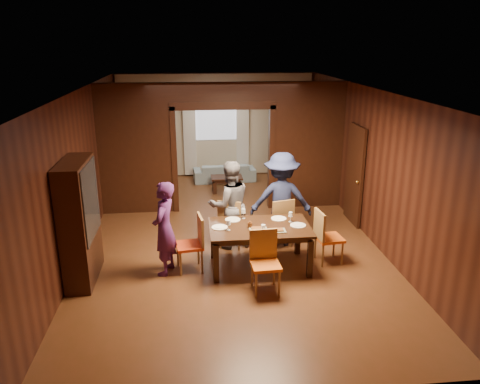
{
  "coord_description": "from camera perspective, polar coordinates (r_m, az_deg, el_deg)",
  "views": [
    {
      "loc": [
        -0.71,
        -8.67,
        3.78
      ],
      "look_at": [
        0.17,
        -0.4,
        1.05
      ],
      "focal_mm": 35.0,
      "sensor_mm": 36.0,
      "label": 1
    }
  ],
  "objects": [
    {
      "name": "person_purple",
      "position": [
        7.84,
        -9.21,
        -4.42
      ],
      "size": [
        0.53,
        0.67,
        1.6
      ],
      "primitive_type": "imported",
      "rotation": [
        0.0,
        0.0,
        -1.85
      ],
      "color": "#4B1F5B",
      "rests_on": "floor"
    },
    {
      "name": "wineglass_right",
      "position": [
        8.14,
        6.17,
        -3.03
      ],
      "size": [
        0.08,
        0.08,
        0.18
      ],
      "primitive_type": null,
      "color": "silver",
      "rests_on": "dining_table"
    },
    {
      "name": "chair_left",
      "position": [
        7.99,
        -6.21,
        -6.29
      ],
      "size": [
        0.5,
        0.5,
        0.97
      ],
      "primitive_type": null,
      "rotation": [
        0.0,
        0.0,
        -1.42
      ],
      "color": "red",
      "rests_on": "floor"
    },
    {
      "name": "wineglass_far",
      "position": [
        8.24,
        0.42,
        -2.65
      ],
      "size": [
        0.08,
        0.08,
        0.18
      ],
      "primitive_type": null,
      "color": "white",
      "rests_on": "dining_table"
    },
    {
      "name": "floor",
      "position": [
        9.49,
        -1.26,
        -5.31
      ],
      "size": [
        9.0,
        9.0,
        0.0
      ],
      "primitive_type": "plane",
      "color": "#583318",
      "rests_on": "ground"
    },
    {
      "name": "dining_table",
      "position": [
        8.09,
        2.39,
        -6.69
      ],
      "size": [
        1.71,
        1.06,
        0.76
      ],
      "primitive_type": "cube",
      "color": "black",
      "rests_on": "floor"
    },
    {
      "name": "plate_near",
      "position": [
        7.66,
        2.71,
        -5.03
      ],
      "size": [
        0.27,
        0.27,
        0.01
      ],
      "primitive_type": "cylinder",
      "color": "silver",
      "rests_on": "dining_table"
    },
    {
      "name": "door_right",
      "position": [
        10.16,
        13.81,
        2.05
      ],
      "size": [
        0.06,
        0.9,
        2.1
      ],
      "primitive_type": "cube",
      "color": "black",
      "rests_on": "floor"
    },
    {
      "name": "platter_a",
      "position": [
        7.8,
        2.22,
        -4.49
      ],
      "size": [
        0.3,
        0.2,
        0.04
      ],
      "primitive_type": "cube",
      "color": "gray",
      "rests_on": "dining_table"
    },
    {
      "name": "condiment_jar",
      "position": [
        7.87,
        1.23,
        -3.98
      ],
      "size": [
        0.08,
        0.08,
        0.11
      ],
      "primitive_type": null,
      "color": "#522B13",
      "rests_on": "dining_table"
    },
    {
      "name": "coffee_table",
      "position": [
        12.12,
        -1.63,
        0.98
      ],
      "size": [
        0.8,
        0.5,
        0.4
      ],
      "primitive_type": "cube",
      "color": "black",
      "rests_on": "floor"
    },
    {
      "name": "hutch",
      "position": [
        7.91,
        -18.97,
        -3.46
      ],
      "size": [
        0.4,
        1.2,
        2.0
      ],
      "primitive_type": "cube",
      "color": "black",
      "rests_on": "floor"
    },
    {
      "name": "tumbler",
      "position": [
        7.67,
        2.86,
        -4.49
      ],
      "size": [
        0.07,
        0.07,
        0.14
      ],
      "primitive_type": "cylinder",
      "color": "silver",
      "rests_on": "dining_table"
    },
    {
      "name": "chair_right",
      "position": [
        8.38,
        10.84,
        -5.34
      ],
      "size": [
        0.49,
        0.49,
        0.97
      ],
      "primitive_type": null,
      "rotation": [
        0.0,
        0.0,
        1.69
      ],
      "color": "#DB5614",
      "rests_on": "floor"
    },
    {
      "name": "sofa",
      "position": [
        13.04,
        -1.92,
        2.45
      ],
      "size": [
        1.74,
        0.76,
        0.5
      ],
      "primitive_type": "imported",
      "rotation": [
        0.0,
        0.0,
        3.2
      ],
      "color": "#8EABBA",
      "rests_on": "floor"
    },
    {
      "name": "curtain_right",
      "position": [
        13.4,
        0.31,
        7.29
      ],
      "size": [
        0.35,
        0.06,
        2.4
      ],
      "primitive_type": "cube",
      "color": "white",
      "rests_on": "back_wall"
    },
    {
      "name": "wineglass_left",
      "position": [
        7.75,
        -1.42,
        -4.07
      ],
      "size": [
        0.08,
        0.08,
        0.18
      ],
      "primitive_type": null,
      "color": "white",
      "rests_on": "dining_table"
    },
    {
      "name": "plate_left",
      "position": [
        7.89,
        -2.49,
        -4.31
      ],
      "size": [
        0.27,
        0.27,
        0.01
      ],
      "primitive_type": "cylinder",
      "color": "silver",
      "rests_on": "dining_table"
    },
    {
      "name": "serving_bowl",
      "position": [
        8.04,
        3.2,
        -3.61
      ],
      "size": [
        0.34,
        0.34,
        0.08
      ],
      "primitive_type": "imported",
      "color": "black",
      "rests_on": "dining_table"
    },
    {
      "name": "platter_b",
      "position": [
        7.76,
        4.49,
        -4.67
      ],
      "size": [
        0.3,
        0.2,
        0.04
      ],
      "primitive_type": "cube",
      "color": "slate",
      "rests_on": "dining_table"
    },
    {
      "name": "plate_far_r",
      "position": [
        8.28,
        4.74,
        -3.24
      ],
      "size": [
        0.27,
        0.27,
        0.01
      ],
      "primitive_type": "cylinder",
      "color": "white",
      "rests_on": "dining_table"
    },
    {
      "name": "chair_far_l",
      "position": [
        8.85,
        -0.99,
        -3.69
      ],
      "size": [
        0.56,
        0.56,
        0.97
      ],
      "primitive_type": null,
      "rotation": [
        0.0,
        0.0,
        2.81
      ],
      "color": "#D14A13",
      "rests_on": "floor"
    },
    {
      "name": "curtain_left",
      "position": [
        13.32,
        -6.16,
        7.11
      ],
      "size": [
        0.35,
        0.06,
        2.4
      ],
      "primitive_type": "cube",
      "color": "white",
      "rests_on": "back_wall"
    },
    {
      "name": "plate_right",
      "position": [
        8.03,
        7.09,
        -4.04
      ],
      "size": [
        0.27,
        0.27,
        0.01
      ],
      "primitive_type": "cylinder",
      "color": "silver",
      "rests_on": "dining_table"
    },
    {
      "name": "window_far",
      "position": [
        13.3,
        -2.96,
        9.15
      ],
      "size": [
        1.2,
        0.03,
        1.3
      ],
      "primitive_type": "cube",
      "color": "silver",
      "rests_on": "back_wall"
    },
    {
      "name": "ceiling",
      "position": [
        8.75,
        -1.4,
        12.39
      ],
      "size": [
        5.5,
        9.0,
        0.02
      ],
      "primitive_type": "cube",
      "color": "silver",
      "rests_on": "room_walls"
    },
    {
      "name": "chair_near",
      "position": [
        7.31,
        3.14,
        -8.66
      ],
      "size": [
        0.46,
        0.46,
        0.97
      ],
      "primitive_type": null,
      "rotation": [
        0.0,
        0.0,
        0.05
      ],
      "color": "#D05B13",
      "rests_on": "floor"
    },
    {
      "name": "room_walls",
      "position": [
        10.83,
        -2.17,
        6.03
      ],
      "size": [
        5.52,
        9.01,
        2.9
      ],
      "color": "black",
      "rests_on": "floor"
    },
    {
      "name": "person_grey",
      "position": [
        8.72,
        -1.27,
        -1.56
      ],
      "size": [
        0.93,
        0.8,
        1.68
      ],
      "primitive_type": "imported",
      "rotation": [
        0.0,
        0.0,
        3.36
      ],
      "color": "#59565E",
      "rests_on": "floor"
    },
    {
      "name": "chair_far_r",
      "position": [
        8.92,
        4.73,
        -3.59
      ],
      "size": [
        0.53,
        0.53,
        0.97
      ],
      "primitive_type": null,
      "rotation": [
        0.0,
        0.0,
        3.39
      ],
      "color": "#CE5513",
      "rests_on": "floor"
    },
    {
      "name": "plate_far_l",
      "position": [
        8.21,
        -0.89,
        -3.38
      ],
      "size": [
        0.27,
        0.27,
        0.01
      ],
      "primitive_type": "cylinder",
      "color": "white",
      "rests_on": "dining_table"
    },
    {
      "name": "person_navy",
      "position": [
        8.84,
        5.06,
        -0.9
      ],
      "size": [
        1.24,
        0.8,
        1.81
      ],
      "primitive_type": "imported",
      "rotation": [
        0.0,
        0.0,
        3.02
      ],
      "color": "#1A2142",
      "rests_on": "floor"
    }
  ]
}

